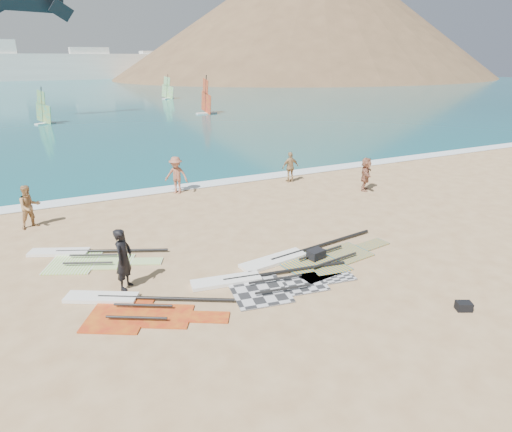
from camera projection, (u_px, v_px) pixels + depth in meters
name	position (u px, v px, depth m)	size (l,w,h in m)	color
ground	(302.00, 286.00, 13.60)	(300.00, 300.00, 0.00)	tan
sea	(63.00, 83.00, 124.85)	(300.00, 240.00, 0.06)	#0C505A
surf_line	(186.00, 187.00, 23.97)	(300.00, 1.20, 0.04)	white
far_town	(3.00, 66.00, 132.00)	(160.00, 8.00, 12.00)	white
headland_main	(313.00, 77.00, 158.07)	(143.00, 143.00, 45.00)	brown
headland_minor	(369.00, 75.00, 180.87)	(70.00, 70.00, 28.00)	brown
rig_grey	(262.00, 283.00, 13.69)	(5.36, 2.49, 0.20)	#29292B
rig_green	(83.00, 257.00, 15.46)	(4.79, 3.26, 0.20)	#89D32A
rig_orange	(309.00, 258.00, 15.44)	(6.13, 2.72, 0.20)	#FFA516
rig_red	(130.00, 307.00, 12.39)	(4.64, 3.60, 0.20)	#B31816
gear_bag_near	(316.00, 255.00, 15.34)	(0.59, 0.43, 0.38)	black
gear_bag_far	(464.00, 306.00, 12.27)	(0.43, 0.30, 0.26)	black
person_wetsuit	(124.00, 259.00, 13.19)	(0.73, 0.48, 1.99)	black
beachgoer_left	(30.00, 207.00, 18.02)	(0.90, 0.70, 1.86)	#AF8151
beachgoer_mid	(176.00, 175.00, 22.65)	(1.28, 0.73, 1.98)	#975B45
beachgoer_back	(290.00, 167.00, 24.74)	(1.03, 0.43, 1.76)	tan
beachgoer_right	(366.00, 174.00, 23.16)	(1.69, 0.54, 1.82)	#A4684D
windsurfer_left	(43.00, 113.00, 46.35)	(2.18, 2.27, 4.00)	white
windsurfer_centre	(206.00, 103.00, 54.70)	(2.71, 3.27, 4.87)	white
windsurfer_right	(168.00, 92.00, 74.86)	(2.28, 2.37, 4.19)	white
kitesurf_kite	(27.00, 4.00, 46.48)	(8.87, 3.65, 2.84)	black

